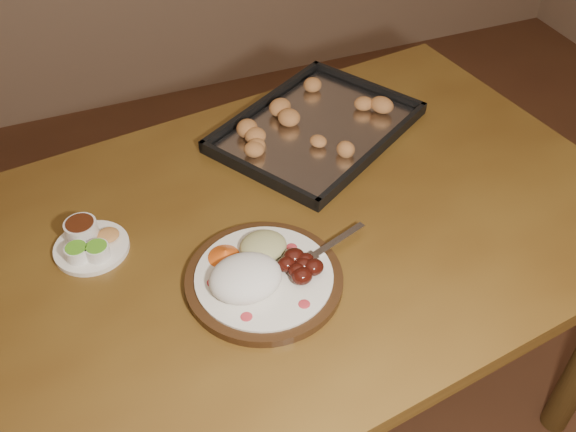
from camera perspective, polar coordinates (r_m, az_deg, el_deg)
name	(u,v)px	position (r m, az deg, el deg)	size (l,w,h in m)	color
dining_table	(269,264)	(1.34, -1.70, -4.28)	(1.61, 1.10, 0.75)	brown
dinner_plate	(261,274)	(1.16, -2.44, -5.20)	(0.37, 0.29, 0.07)	#311C0D
condiment_saucer	(89,242)	(1.28, -17.30, -2.26)	(0.14, 0.14, 0.05)	white
baking_tray	(316,127)	(1.52, 2.55, 7.88)	(0.56, 0.52, 0.05)	black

